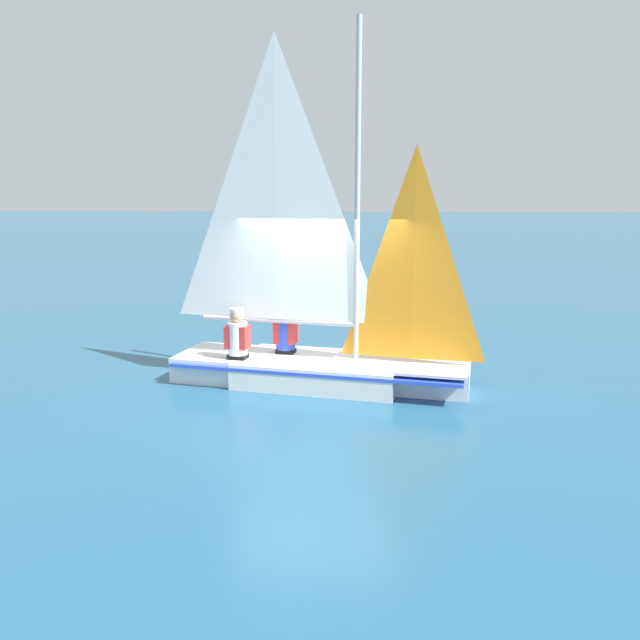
# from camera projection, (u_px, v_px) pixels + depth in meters

# --- Properties ---
(ground_plane) EXTENTS (260.00, 260.00, 0.00)m
(ground_plane) POSITION_uv_depth(u_px,v_px,m) (320.00, 383.00, 9.59)
(ground_plane) COLOR #235675
(sailboat_main) EXTENTS (2.26, 4.61, 5.24)m
(sailboat_main) POSITION_uv_depth(u_px,v_px,m) (317.00, 333.00, 9.45)
(sailboat_main) COLOR white
(sailboat_main) RESTS_ON ground_plane
(sailor_helm) EXTENTS (0.35, 0.39, 1.16)m
(sailor_helm) POSITION_uv_depth(u_px,v_px,m) (286.00, 338.00, 9.82)
(sailor_helm) COLOR black
(sailor_helm) RESTS_ON ground_plane
(sailor_crew) EXTENTS (0.35, 0.39, 1.16)m
(sailor_crew) POSITION_uv_depth(u_px,v_px,m) (238.00, 343.00, 9.48)
(sailor_crew) COLOR black
(sailor_crew) RESTS_ON ground_plane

